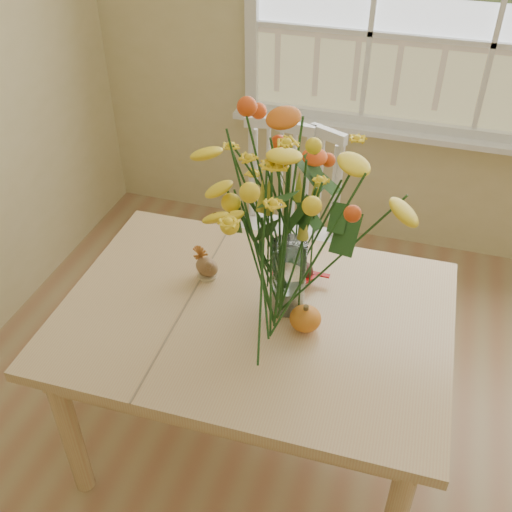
% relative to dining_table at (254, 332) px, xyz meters
% --- Properties ---
extents(dining_table, '(1.29, 0.93, 0.68)m').
position_rel_dining_table_xyz_m(dining_table, '(0.00, 0.00, 0.00)').
color(dining_table, tan).
rests_on(dining_table, floor).
extents(windsor_chair, '(0.49, 0.47, 0.95)m').
position_rel_dining_table_xyz_m(windsor_chair, '(-0.09, 0.73, -0.06)').
color(windsor_chair, white).
rests_on(windsor_chair, floor).
extents(flower_vase, '(0.53, 0.53, 0.63)m').
position_rel_dining_table_xyz_m(flower_vase, '(0.09, 0.06, 0.47)').
color(flower_vase, white).
rests_on(flower_vase, dining_table).
extents(pumpkin, '(0.10, 0.10, 0.08)m').
position_rel_dining_table_xyz_m(pumpkin, '(0.18, -0.02, 0.13)').
color(pumpkin, '#DC5E19').
rests_on(pumpkin, dining_table).
extents(turkey_figurine, '(0.10, 0.08, 0.11)m').
position_rel_dining_table_xyz_m(turkey_figurine, '(-0.21, 0.13, 0.13)').
color(turkey_figurine, '#CCB78C').
rests_on(turkey_figurine, dining_table).
extents(dark_gourd, '(0.13, 0.10, 0.07)m').
position_rel_dining_table_xyz_m(dark_gourd, '(0.11, 0.21, 0.13)').
color(dark_gourd, '#38160F').
rests_on(dark_gourd, dining_table).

